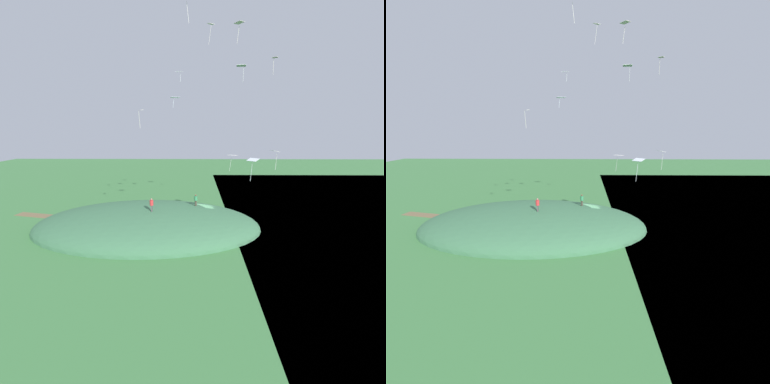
{
  "view_description": "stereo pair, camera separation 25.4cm",
  "coord_description": "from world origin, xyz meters",
  "views": [
    {
      "loc": [
        1.33,
        37.33,
        13.45
      ],
      "look_at": [
        1.74,
        3.56,
        5.33
      ],
      "focal_mm": 25.22,
      "sensor_mm": 36.0,
      "label": 1
    },
    {
      "loc": [
        1.07,
        37.33,
        13.45
      ],
      "look_at": [
        1.74,
        3.56,
        5.33
      ],
      "focal_mm": 25.22,
      "sensor_mm": 36.0,
      "label": 2
    }
  ],
  "objects": [
    {
      "name": "kite_8",
      "position": [
        -4.52,
        0.11,
        21.03
      ],
      "size": [
        1.25,
        0.93,
        2.02
      ],
      "color": "white"
    },
    {
      "name": "grass_hill",
      "position": [
        7.92,
        2.31,
        0.0
      ],
      "size": [
        30.98,
        18.97,
        5.92
      ],
      "primitive_type": "ellipsoid",
      "color": "#3C6F4A",
      "rests_on": "ground_plane"
    },
    {
      "name": "person_near_shore",
      "position": [
        6.91,
        4.26,
        3.98
      ],
      "size": [
        0.5,
        0.5,
        1.76
      ],
      "rotation": [
        0.0,
        0.0,
        4.76
      ],
      "color": "#504449",
      "rests_on": "grass_hill"
    },
    {
      "name": "kite_3",
      "position": [
        -7.6,
        6.84,
        10.75
      ],
      "size": [
        0.94,
        1.19,
        2.22
      ],
      "color": "white"
    },
    {
      "name": "kite_7",
      "position": [
        -0.36,
        3.23,
        24.67
      ],
      "size": [
        0.98,
        0.92,
        2.2
      ],
      "color": "silver"
    },
    {
      "name": "ground_plane",
      "position": [
        0.0,
        0.0,
        0.0
      ],
      "size": [
        160.0,
        160.0,
        0.0
      ],
      "primitive_type": "plane",
      "color": "#3F7B40"
    },
    {
      "name": "kite_4",
      "position": [
        -7.83,
        3.36,
        21.12
      ],
      "size": [
        0.82,
        0.83,
        1.86
      ],
      "color": "#F0E3CE"
    },
    {
      "name": "kite_5",
      "position": [
        1.85,
        9.43,
        24.67
      ],
      "size": [
        0.81,
        0.76,
        2.08
      ],
      "color": "silver"
    },
    {
      "name": "kite_1",
      "position": [
        -3.13,
        6.38,
        23.79
      ],
      "size": [
        1.12,
        1.18,
        1.94
      ],
      "color": "silver"
    },
    {
      "name": "dirt_path",
      "position": [
        24.56,
        -2.19,
        0.02
      ],
      "size": [
        10.37,
        4.0,
        0.04
      ],
      "primitive_type": "cube",
      "rotation": [
        0.0,
        0.0,
        -0.22
      ],
      "color": "brown",
      "rests_on": "ground_plane"
    },
    {
      "name": "kite_6",
      "position": [
        -4.62,
        9.41,
        10.08
      ],
      "size": [
        1.33,
        1.34,
        2.39
      ],
      "color": "white"
    },
    {
      "name": "kite_2",
      "position": [
        3.4,
        1.1,
        20.17
      ],
      "size": [
        0.99,
        0.81,
        1.22
      ],
      "color": "white"
    },
    {
      "name": "kite_10",
      "position": [
        3.76,
        3.75,
        16.87
      ],
      "size": [
        1.25,
        1.03,
        1.21
      ],
      "color": "white"
    },
    {
      "name": "mooring_post",
      "position": [
        -3.29,
        5.49,
        0.44
      ],
      "size": [
        0.14,
        0.14,
        0.88
      ],
      "primitive_type": "cylinder",
      "color": "brown",
      "rests_on": "ground_plane"
    },
    {
      "name": "person_watching_kites",
      "position": [
        1.25,
        0.63,
        3.64
      ],
      "size": [
        0.67,
        0.67,
        1.65
      ],
      "rotation": [
        0.0,
        0.0,
        3.86
      ],
      "color": "#413B2F",
      "rests_on": "grass_hill"
    },
    {
      "name": "kite_9",
      "position": [
        7.73,
        4.76,
        15.16
      ],
      "size": [
        0.75,
        0.79,
        2.11
      ],
      "color": "white"
    },
    {
      "name": "kite_0",
      "position": [
        -3.5,
        2.24,
        9.85
      ],
      "size": [
        1.44,
        1.35,
        2.15
      ],
      "color": "white"
    }
  ]
}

